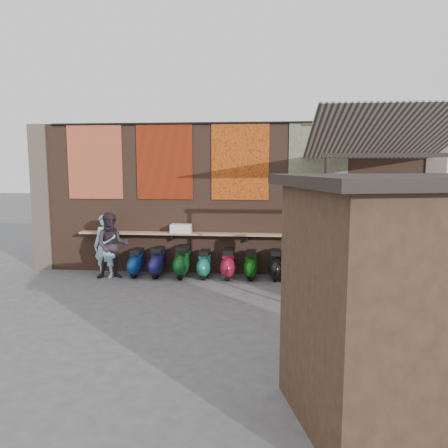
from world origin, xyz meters
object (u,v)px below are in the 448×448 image
object	(u,v)px
scooter_stool_9	(349,265)
scooter_stool_3	(204,264)
market_stall	(412,307)
scooter_stool_4	(228,264)
scooter_stool_6	(275,265)
diner_right	(112,246)
shopper_tan	(305,256)
scooter_stool_1	(158,262)
diner_left	(105,246)
shopper_grey	(401,268)
scooter_stool_7	(298,265)
scooter_stool_2	(182,262)
scooter_stool_5	(251,265)
shopper_navy	(416,268)
scooter_stool_8	(324,265)
scooter_stool_0	(137,263)
shelf_box	(181,229)

from	to	relation	value
scooter_stool_9	scooter_stool_3	bearing A→B (deg)	178.96
scooter_stool_9	market_stall	xyz separation A→B (m)	(-0.46, -6.05, 0.92)
scooter_stool_4	scooter_stool_6	size ratio (longest dim) A/B	1.01
diner_right	shopper_tan	size ratio (longest dim) A/B	0.93
scooter_stool_1	shopper_tan	xyz separation A→B (m)	(3.67, -1.45, 0.54)
shopper_tan	diner_left	bearing A→B (deg)	109.24
shopper_grey	scooter_stool_7	bearing A→B (deg)	-22.26
scooter_stool_6	diner_right	size ratio (longest dim) A/B	0.46
scooter_stool_2	shopper_grey	world-z (taller)	shopper_grey
scooter_stool_5	diner_left	xyz separation A→B (m)	(-3.77, -0.20, 0.47)
scooter_stool_4	scooter_stool_7	world-z (taller)	scooter_stool_7
scooter_stool_9	shopper_navy	bearing A→B (deg)	-71.52
scooter_stool_8	shopper_tan	bearing A→B (deg)	-113.29
shopper_grey	market_stall	xyz separation A→B (m)	(-1.09, -4.01, 0.49)
scooter_stool_1	shopper_tan	distance (m)	3.99
scooter_stool_0	diner_right	world-z (taller)	diner_right
scooter_stool_5	shopper_grey	distance (m)	3.76
scooter_stool_2	scooter_stool_1	bearing A→B (deg)	179.74
scooter_stool_1	scooter_stool_5	xyz separation A→B (m)	(2.44, 0.01, -0.02)
scooter_stool_7	market_stall	size ratio (longest dim) A/B	0.30
scooter_stool_7	shopper_navy	size ratio (longest dim) A/B	0.43
scooter_stool_2	diner_left	world-z (taller)	diner_left
scooter_stool_8	scooter_stool_9	bearing A→B (deg)	-0.01
scooter_stool_3	shopper_grey	size ratio (longest dim) A/B	0.44
scooter_stool_1	scooter_stool_3	world-z (taller)	scooter_stool_1
scooter_stool_7	diner_right	size ratio (longest dim) A/B	0.47
scooter_stool_6	market_stall	size ratio (longest dim) A/B	0.29
shopper_tan	market_stall	bearing A→B (deg)	-137.37
shelf_box	shopper_tan	size ratio (longest dim) A/B	0.30
scooter_stool_1	scooter_stool_3	size ratio (longest dim) A/B	1.07
scooter_stool_9	shopper_navy	distance (m)	2.57
scooter_stool_5	market_stall	bearing A→B (deg)	-72.02
shopper_grey	market_stall	world-z (taller)	market_stall
shopper_grey	market_stall	distance (m)	4.18
scooter_stool_1	scooter_stool_6	distance (m)	3.07
shopper_grey	diner_right	bearing A→B (deg)	10.71
scooter_stool_8	market_stall	bearing A→B (deg)	-88.49
diner_left	shopper_navy	distance (m)	7.38
scooter_stool_9	market_stall	distance (m)	6.14
scooter_stool_0	market_stall	world-z (taller)	market_stall
scooter_stool_8	diner_right	world-z (taller)	diner_right
scooter_stool_6	scooter_stool_1	bearing A→B (deg)	179.90
scooter_stool_7	shelf_box	bearing A→B (deg)	174.90
scooter_stool_3	scooter_stool_5	distance (m)	1.20
shelf_box	scooter_stool_0	bearing A→B (deg)	-166.82
diner_right	shopper_navy	size ratio (longest dim) A/B	0.91
scooter_stool_2	scooter_stool_9	size ratio (longest dim) A/B	0.97
shopper_navy	shopper_grey	size ratio (longest dim) A/B	1.11
scooter_stool_0	diner_right	xyz separation A→B (m)	(-0.56, -0.27, 0.50)
scooter_stool_9	shopper_tan	world-z (taller)	shopper_tan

